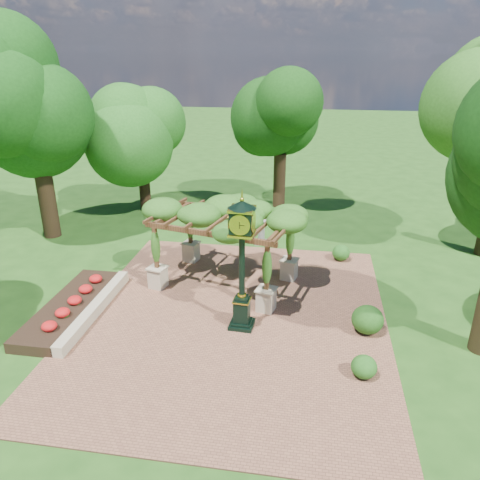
# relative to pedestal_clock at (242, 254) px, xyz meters

# --- Properties ---
(ground) EXTENTS (120.00, 120.00, 0.00)m
(ground) POSITION_rel_pedestal_clock_xyz_m (-0.38, -0.52, -2.58)
(ground) COLOR #1E4714
(ground) RESTS_ON ground
(brick_plaza) EXTENTS (10.00, 12.00, 0.04)m
(brick_plaza) POSITION_rel_pedestal_clock_xyz_m (-0.38, 0.48, -2.56)
(brick_plaza) COLOR brown
(brick_plaza) RESTS_ON ground
(border_wall) EXTENTS (0.35, 5.00, 0.40)m
(border_wall) POSITION_rel_pedestal_clock_xyz_m (-4.98, -0.02, -2.38)
(border_wall) COLOR #C6B793
(border_wall) RESTS_ON ground
(flower_bed) EXTENTS (1.50, 5.00, 0.36)m
(flower_bed) POSITION_rel_pedestal_clock_xyz_m (-5.88, -0.02, -2.40)
(flower_bed) COLOR red
(flower_bed) RESTS_ON ground
(pedestal_clock) EXTENTS (0.89, 0.89, 4.30)m
(pedestal_clock) POSITION_rel_pedestal_clock_xyz_m (0.00, 0.00, 0.00)
(pedestal_clock) COLOR black
(pedestal_clock) RESTS_ON brick_plaza
(pergola) EXTENTS (5.55, 4.19, 3.12)m
(pergola) POSITION_rel_pedestal_clock_xyz_m (-1.11, 2.87, -0.01)
(pergola) COLOR #C1AF8F
(pergola) RESTS_ON brick_plaza
(sundial) EXTENTS (0.66, 0.66, 1.09)m
(sundial) POSITION_rel_pedestal_clock_xyz_m (-0.20, 7.05, -2.10)
(sundial) COLOR gray
(sundial) RESTS_ON ground
(shrub_front) EXTENTS (0.72, 0.72, 0.63)m
(shrub_front) POSITION_rel_pedestal_clock_xyz_m (3.64, -1.95, -2.22)
(shrub_front) COLOR #205317
(shrub_front) RESTS_ON brick_plaza
(shrub_mid) EXTENTS (0.99, 0.99, 0.89)m
(shrub_mid) POSITION_rel_pedestal_clock_xyz_m (3.92, 0.29, -2.09)
(shrub_mid) COLOR #1E4914
(shrub_mid) RESTS_ON brick_plaza
(shrub_back) EXTENTS (0.84, 0.84, 0.66)m
(shrub_back) POSITION_rel_pedestal_clock_xyz_m (3.32, 5.68, -2.21)
(shrub_back) COLOR #215518
(shrub_back) RESTS_ON brick_plaza
(tree_west_near) EXTENTS (4.89, 4.89, 9.29)m
(tree_west_near) POSITION_rel_pedestal_clock_xyz_m (-10.16, 6.42, 3.80)
(tree_west_near) COLOR #312113
(tree_west_near) RESTS_ON ground
(tree_west_far) EXTENTS (4.15, 4.15, 6.51)m
(tree_west_far) POSITION_rel_pedestal_clock_xyz_m (-7.06, 10.81, 1.90)
(tree_west_far) COLOR black
(tree_west_far) RESTS_ON ground
(tree_north) EXTENTS (4.10, 4.10, 7.69)m
(tree_north) POSITION_rel_pedestal_clock_xyz_m (0.13, 12.68, 2.70)
(tree_north) COLOR #311F13
(tree_north) RESTS_ON ground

